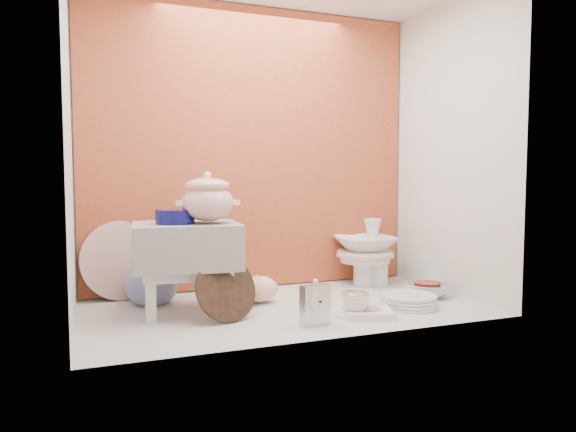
% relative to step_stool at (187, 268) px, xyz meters
% --- Properties ---
extents(ground, '(1.80, 1.80, 0.00)m').
position_rel_step_stool_xyz_m(ground, '(0.44, -0.08, -0.20)').
color(ground, silver).
rests_on(ground, ground).
extents(niche_shell, '(1.86, 1.03, 1.53)m').
position_rel_step_stool_xyz_m(niche_shell, '(0.44, 0.10, 0.73)').
color(niche_shell, '#AB502A').
rests_on(niche_shell, ground).
extents(step_stool, '(0.49, 0.43, 0.40)m').
position_rel_step_stool_xyz_m(step_stool, '(0.00, 0.00, 0.00)').
color(step_stool, silver).
rests_on(step_stool, ground).
extents(soup_tureen, '(0.29, 0.29, 0.23)m').
position_rel_step_stool_xyz_m(soup_tureen, '(0.09, -0.04, 0.31)').
color(soup_tureen, white).
rests_on(soup_tureen, step_stool).
extents(cobalt_bowl, '(0.17, 0.17, 0.06)m').
position_rel_step_stool_xyz_m(cobalt_bowl, '(-0.05, -0.01, 0.23)').
color(cobalt_bowl, '#0B0D53').
rests_on(cobalt_bowl, step_stool).
extents(floral_platter, '(0.40, 0.13, 0.39)m').
position_rel_step_stool_xyz_m(floral_platter, '(-0.25, 0.37, -0.01)').
color(floral_platter, silver).
rests_on(floral_platter, ground).
extents(blue_white_vase, '(0.30, 0.30, 0.28)m').
position_rel_step_stool_xyz_m(blue_white_vase, '(-0.13, 0.22, -0.06)').
color(blue_white_vase, silver).
rests_on(blue_white_vase, ground).
extents(lacquer_tray, '(0.30, 0.19, 0.26)m').
position_rel_step_stool_xyz_m(lacquer_tray, '(0.13, -0.19, -0.07)').
color(lacquer_tray, black).
rests_on(lacquer_tray, ground).
extents(mantel_clock, '(0.13, 0.07, 0.19)m').
position_rel_step_stool_xyz_m(mantel_clock, '(0.45, -0.39, -0.11)').
color(mantel_clock, silver).
rests_on(mantel_clock, ground).
extents(plush_pig, '(0.28, 0.23, 0.14)m').
position_rel_step_stool_xyz_m(plush_pig, '(0.35, 0.05, -0.13)').
color(plush_pig, beige).
rests_on(plush_pig, ground).
extents(teacup_saucer, '(0.20, 0.20, 0.01)m').
position_rel_step_stool_xyz_m(teacup_saucer, '(0.67, -0.32, -0.19)').
color(teacup_saucer, white).
rests_on(teacup_saucer, ground).
extents(gold_rim_teacup, '(0.14, 0.14, 0.09)m').
position_rel_step_stool_xyz_m(gold_rim_teacup, '(0.67, -0.32, -0.14)').
color(gold_rim_teacup, white).
rests_on(gold_rim_teacup, teacup_saucer).
extents(lattice_dish, '(0.26, 0.26, 0.03)m').
position_rel_step_stool_xyz_m(lattice_dish, '(0.72, -0.33, -0.18)').
color(lattice_dish, white).
rests_on(lattice_dish, ground).
extents(dinner_plate_stack, '(0.30, 0.30, 0.06)m').
position_rel_step_stool_xyz_m(dinner_plate_stack, '(0.97, -0.27, -0.17)').
color(dinner_plate_stack, white).
rests_on(dinner_plate_stack, ground).
extents(crystal_bowl, '(0.27, 0.27, 0.07)m').
position_rel_step_stool_xyz_m(crystal_bowl, '(1.18, -0.13, -0.16)').
color(crystal_bowl, silver).
rests_on(crystal_bowl, ground).
extents(clear_glass_vase, '(0.12, 0.12, 0.19)m').
position_rel_step_stool_xyz_m(clear_glass_vase, '(1.10, 0.20, -0.10)').
color(clear_glass_vase, silver).
rests_on(clear_glass_vase, ground).
extents(porcelain_tower, '(0.42, 0.42, 0.37)m').
position_rel_step_stool_xyz_m(porcelain_tower, '(1.03, 0.25, -0.01)').
color(porcelain_tower, white).
rests_on(porcelain_tower, ground).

